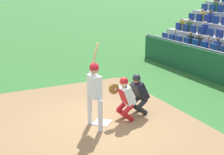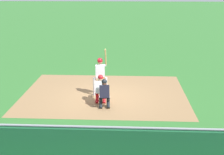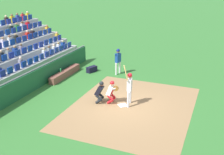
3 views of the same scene
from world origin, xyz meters
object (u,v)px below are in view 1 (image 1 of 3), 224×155
home_plate_marker (102,122)px  batter_at_plate (94,88)px  catcher_crouching (125,96)px  home_plate_umpire (139,92)px

home_plate_marker → batter_at_plate: 1.17m
batter_at_plate → catcher_crouching: batter_at_plate is taller
home_plate_umpire → catcher_crouching: bearing=109.3°
home_plate_marker → batter_at_plate: size_ratio=0.19×
batter_at_plate → home_plate_umpire: 1.64m
home_plate_marker → home_plate_umpire: size_ratio=0.35×
batter_at_plate → home_plate_umpire: size_ratio=1.80×
home_plate_marker → batter_at_plate: bearing=120.9°
home_plate_marker → home_plate_umpire: home_plate_umpire is taller
home_plate_marker → home_plate_umpire: 1.44m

